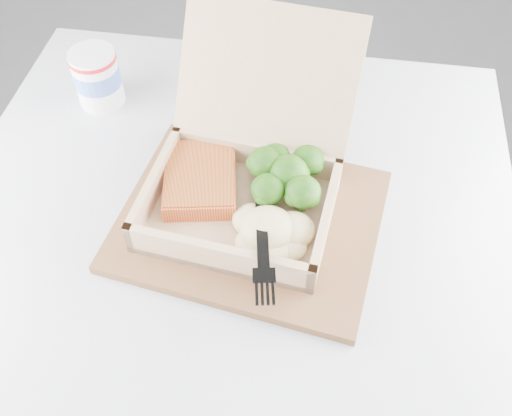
{
  "coord_description": "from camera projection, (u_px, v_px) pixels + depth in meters",
  "views": [
    {
      "loc": [
        -0.23,
        -0.5,
        1.27
      ],
      "look_at": [
        -0.18,
        -0.09,
        0.75
      ],
      "focal_mm": 40.0,
      "sensor_mm": 36.0,
      "label": 1
    }
  ],
  "objects": [
    {
      "name": "plastic_fork",
      "position": [
        261.0,
        215.0,
        0.65
      ],
      "size": [
        0.03,
        0.17,
        0.03
      ],
      "rotation": [
        0.0,
        0.0,
        3.06
      ],
      "color": "black",
      "rests_on": "mashed_potatoes"
    },
    {
      "name": "salmon_fillet",
      "position": [
        200.0,
        179.0,
        0.71
      ],
      "size": [
        0.1,
        0.12,
        0.02
      ],
      "primitive_type": "cube",
      "rotation": [
        0.0,
        0.0,
        -0.07
      ],
      "color": "#DB602A",
      "rests_on": "takeout_container"
    },
    {
      "name": "floor",
      "position": [
        330.0,
        370.0,
        1.32
      ],
      "size": [
        4.0,
        4.0,
        0.0
      ],
      "primitive_type": "plane",
      "color": "gray",
      "rests_on": "ground"
    },
    {
      "name": "takeout_container",
      "position": [
        249.0,
        163.0,
        0.69
      ],
      "size": [
        0.3,
        0.33,
        0.18
      ],
      "rotation": [
        0.0,
        0.0,
        -0.37
      ],
      "color": "tan",
      "rests_on": "serving_tray"
    },
    {
      "name": "serving_tray",
      "position": [
        250.0,
        220.0,
        0.7
      ],
      "size": [
        0.38,
        0.35,
        0.01
      ],
      "primitive_type": "cube",
      "rotation": [
        0.0,
        0.0,
        -0.4
      ],
      "color": "brown",
      "rests_on": "cafe_table"
    },
    {
      "name": "paper_cup",
      "position": [
        97.0,
        76.0,
        0.82
      ],
      "size": [
        0.07,
        0.07,
        0.09
      ],
      "color": "silver",
      "rests_on": "cafe_table"
    },
    {
      "name": "broccoli_pile",
      "position": [
        288.0,
        179.0,
        0.7
      ],
      "size": [
        0.12,
        0.12,
        0.04
      ],
      "primitive_type": null,
      "color": "#356B17",
      "rests_on": "takeout_container"
    },
    {
      "name": "mashed_potatoes",
      "position": [
        268.0,
        228.0,
        0.65
      ],
      "size": [
        0.1,
        0.09,
        0.04
      ],
      "primitive_type": "ellipsoid",
      "color": "#D0C587",
      "rests_on": "takeout_container"
    },
    {
      "name": "receipt",
      "position": [
        282.0,
        126.0,
        0.82
      ],
      "size": [
        0.08,
        0.13,
        0.0
      ],
      "primitive_type": "cube",
      "rotation": [
        0.0,
        0.0,
        -0.15
      ],
      "color": "white",
      "rests_on": "cafe_table"
    },
    {
      "name": "cafe_table",
      "position": [
        232.0,
        295.0,
        0.85
      ],
      "size": [
        0.88,
        0.88,
        0.7
      ],
      "rotation": [
        0.0,
        0.0,
        -0.26
      ],
      "color": "black",
      "rests_on": "floor"
    }
  ]
}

